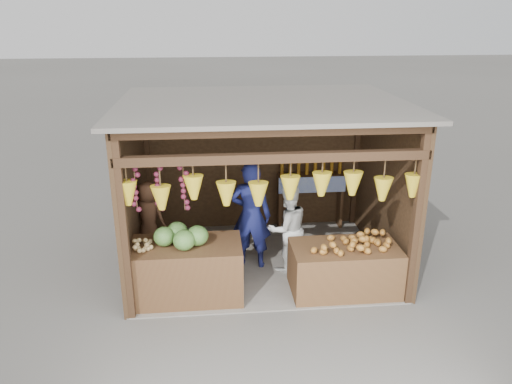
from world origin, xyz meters
TOP-DOWN VIEW (x-y plane):
  - ground at (0.00, 0.00)m, footprint 80.00×80.00m
  - stall_structure at (-0.03, -0.04)m, footprint 4.30×3.30m
  - back_shelf at (1.05, 1.28)m, footprint 1.25×0.32m
  - counter_left at (-1.21, -0.98)m, footprint 1.60×0.85m
  - counter_right at (1.10, -1.04)m, footprint 1.55×0.85m
  - stool at (-1.80, 0.08)m, footprint 0.29×0.29m
  - man_standing at (-0.19, -0.12)m, footprint 0.73×0.57m
  - woman_standing at (0.37, -0.30)m, footprint 0.82×0.72m
  - vendor_seated at (-1.80, 0.08)m, footprint 0.68×0.61m
  - melon_pile at (-1.25, -0.97)m, footprint 1.00×0.50m
  - tanfruit_pile at (-1.77, -1.05)m, footprint 0.34×0.40m
  - mango_pile at (1.20, -1.06)m, footprint 1.40×0.64m

SIDE VIEW (x-z plane):
  - ground at x=0.00m, z-range 0.00..0.00m
  - stool at x=-1.80m, z-range 0.00..0.27m
  - counter_right at x=1.10m, z-range 0.00..0.72m
  - counter_left at x=-1.21m, z-range 0.00..0.84m
  - woman_standing at x=0.37m, z-range 0.00..1.42m
  - mango_pile at x=1.20m, z-range 0.72..0.94m
  - vendor_seated at x=-1.80m, z-range 0.27..1.43m
  - back_shelf at x=1.05m, z-range 0.21..1.54m
  - man_standing at x=-0.19m, z-range 0.00..1.76m
  - tanfruit_pile at x=-1.77m, z-range 0.84..0.97m
  - melon_pile at x=-1.25m, z-range 0.84..1.16m
  - stall_structure at x=-0.03m, z-range 0.34..3.00m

